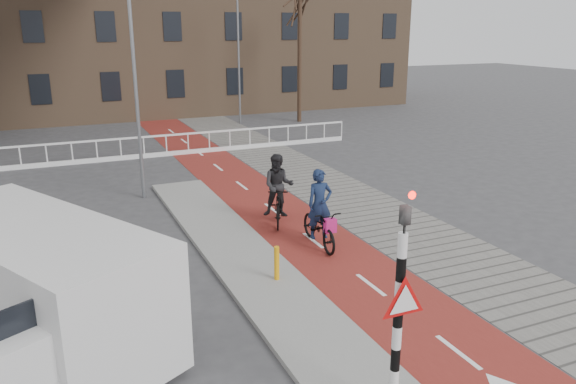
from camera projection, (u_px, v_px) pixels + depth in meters
name	position (u px, v px, depth m)	size (l,w,h in m)	color
ground	(359.00, 343.00, 10.53)	(120.00, 120.00, 0.00)	#38383A
bike_lane	(251.00, 193.00, 19.87)	(2.50, 60.00, 0.01)	maroon
sidewalk	(321.00, 184.00, 20.95)	(3.00, 60.00, 0.01)	slate
curb_island	(251.00, 266.00, 13.75)	(1.80, 16.00, 0.12)	gray
traffic_signal	(400.00, 300.00, 7.95)	(0.80, 0.80, 3.68)	black
bollard	(277.00, 263.00, 12.77)	(0.12, 0.12, 0.80)	orange
cyclist_near	(320.00, 221.00, 14.93)	(0.85, 2.09, 2.12)	black
cyclist_far	(278.00, 195.00, 16.56)	(1.34, 2.05, 2.12)	black
van	(37.00, 285.00, 10.03)	(4.64, 6.01, 2.42)	silver
railing	(47.00, 160.00, 23.43)	(28.00, 0.10, 0.99)	silver
tree_right	(300.00, 53.00, 33.28)	(0.25, 0.25, 8.22)	black
streetlight_near	(136.00, 92.00, 18.28)	(0.12, 0.12, 7.20)	slate
streetlight_right	(239.00, 53.00, 32.51)	(0.12, 0.12, 8.30)	slate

